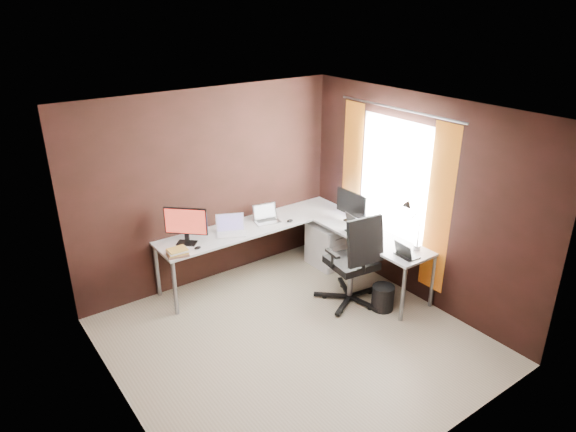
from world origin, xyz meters
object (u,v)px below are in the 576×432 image
at_px(laptop_white, 231,230).
at_px(laptop_black_small, 405,253).
at_px(desk_lamp, 412,220).
at_px(office_chair, 353,277).
at_px(wastebasket, 383,298).
at_px(laptop_silver, 266,217).
at_px(monitor_left, 186,224).
at_px(laptop_black_big, 360,231).
at_px(book_stack, 178,252).
at_px(monitor_right, 351,205).
at_px(drawer_pedestal, 328,245).

xyz_separation_m(laptop_white, laptop_black_small, (1.30, -1.72, -0.01)).
bearing_deg(desk_lamp, office_chair, 127.05).
xyz_separation_m(laptop_black_small, office_chair, (-0.33, 0.49, -0.42)).
height_order(desk_lamp, wastebasket, desk_lamp).
bearing_deg(laptop_silver, monitor_left, -168.06).
height_order(laptop_black_big, office_chair, office_chair).
bearing_deg(laptop_silver, laptop_white, -161.59).
bearing_deg(book_stack, wastebasket, -35.84).
height_order(monitor_right, laptop_silver, monitor_right).
xyz_separation_m(monitor_right, laptop_white, (-1.46, 0.63, -0.19)).
relative_size(drawer_pedestal, office_chair, 0.50).
bearing_deg(wastebasket, desk_lamp, -9.61).
relative_size(monitor_left, laptop_silver, 1.23).
relative_size(monitor_left, office_chair, 0.38).
bearing_deg(monitor_right, desk_lamp, 179.03).
bearing_deg(office_chair, monitor_right, 58.48).
height_order(laptop_silver, laptop_black_small, laptop_silver).
bearing_deg(laptop_white, laptop_black_small, -27.95).
distance_m(drawer_pedestal, monitor_right, 0.76).
relative_size(laptop_white, laptop_silver, 1.15).
relative_size(monitor_right, laptop_white, 1.22).
height_order(laptop_silver, office_chair, office_chair).
relative_size(laptop_white, desk_lamp, 0.70).
relative_size(drawer_pedestal, laptop_white, 1.41).
distance_m(laptop_black_big, book_stack, 2.24).
bearing_deg(laptop_black_big, laptop_white, 61.28).
xyz_separation_m(laptop_silver, wastebasket, (0.58, -1.63, -0.62)).
relative_size(monitor_left, book_stack, 1.64).
bearing_deg(office_chair, drawer_pedestal, 75.28).
relative_size(laptop_black_small, book_stack, 0.98).
distance_m(monitor_right, laptop_silver, 1.14).
height_order(laptop_silver, wastebasket, laptop_silver).
xyz_separation_m(drawer_pedestal, laptop_white, (-1.35, 0.30, 0.48)).
bearing_deg(wastebasket, laptop_white, 126.53).
xyz_separation_m(drawer_pedestal, laptop_black_big, (-0.07, -0.69, 0.49)).
relative_size(monitor_right, laptop_black_small, 1.91).
bearing_deg(wastebasket, drawer_pedestal, 81.52).
xyz_separation_m(laptop_silver, book_stack, (-1.37, -0.22, -0.01)).
height_order(drawer_pedestal, laptop_black_small, laptop_black_small).
xyz_separation_m(laptop_black_big, laptop_black_small, (0.02, -0.72, -0.02)).
xyz_separation_m(monitor_right, wastebasket, (-0.30, -0.94, -0.82)).
height_order(monitor_right, laptop_black_big, monitor_right).
relative_size(laptop_silver, book_stack, 1.33).
bearing_deg(monitor_right, laptop_black_small, 169.95).
bearing_deg(laptop_white, monitor_left, -162.00).
relative_size(monitor_left, wastebasket, 1.48).
distance_m(book_stack, wastebasket, 2.49).
relative_size(laptop_black_big, book_stack, 1.60).
distance_m(monitor_left, laptop_black_big, 2.14).
height_order(laptop_silver, desk_lamp, desk_lamp).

